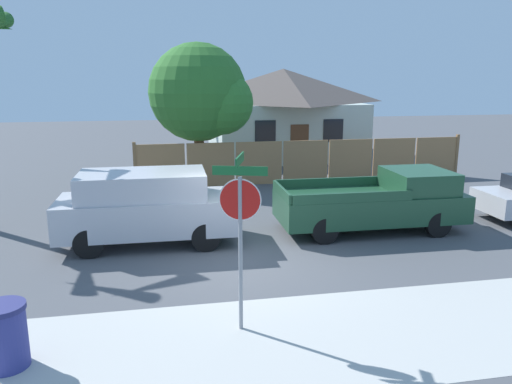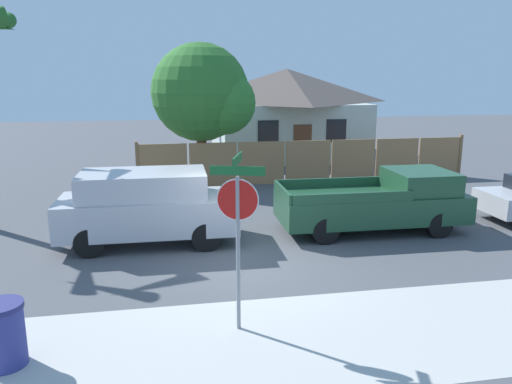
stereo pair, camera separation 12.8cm
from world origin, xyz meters
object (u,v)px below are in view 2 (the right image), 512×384
red_suv (148,205)px  orange_pickup (379,202)px  oak_tree (205,95)px  trash_bin (3,334)px  house (286,111)px  stop_sign (238,215)px

red_suv → orange_pickup: red_suv is taller
oak_tree → orange_pickup: size_ratio=1.07×
oak_tree → trash_bin: (-4.12, -12.75, -3.03)m
oak_tree → orange_pickup: (4.20, -7.37, -2.72)m
oak_tree → red_suv: size_ratio=1.23×
house → stop_sign: 19.49m
house → trash_bin: house is taller
house → orange_pickup: (-0.68, -13.83, -1.58)m
stop_sign → trash_bin: size_ratio=3.02×
red_suv → trash_bin: size_ratio=4.52×
oak_tree → red_suv: (-2.14, -7.37, -2.52)m
house → red_suv: size_ratio=1.79×
oak_tree → orange_pickup: 8.91m
red_suv → trash_bin: 5.76m
oak_tree → house: bearing=52.9°
house → oak_tree: oak_tree is taller
red_suv → stop_sign: size_ratio=1.49×
orange_pickup → house: bearing=88.0°
house → trash_bin: 21.30m
red_suv → trash_bin: (-1.98, -5.39, -0.51)m
house → trash_bin: bearing=-115.1°
oak_tree → red_suv: bearing=-106.2°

